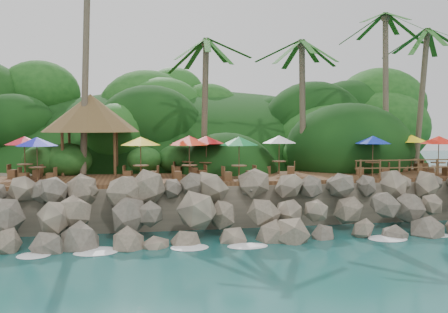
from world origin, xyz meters
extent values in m
plane|color=#19514F|center=(0.00, 0.00, 0.00)|extent=(140.00, 140.00, 0.00)
cube|color=gray|center=(0.00, 16.00, 1.05)|extent=(32.00, 25.20, 2.10)
ellipsoid|color=#143811|center=(0.00, 23.50, 0.00)|extent=(44.80, 28.00, 15.40)
cube|color=brown|center=(0.00, 6.00, 2.20)|extent=(26.00, 5.00, 0.20)
ellipsoid|color=white|center=(-9.00, 0.30, 0.03)|extent=(1.20, 0.80, 0.06)
ellipsoid|color=white|center=(-6.00, 0.30, 0.03)|extent=(1.20, 0.80, 0.06)
ellipsoid|color=white|center=(-3.00, 0.30, 0.03)|extent=(1.20, 0.80, 0.06)
ellipsoid|color=white|center=(0.00, 0.30, 0.03)|extent=(1.20, 0.80, 0.06)
ellipsoid|color=white|center=(3.00, 0.30, 0.03)|extent=(1.20, 0.80, 0.06)
ellipsoid|color=white|center=(6.00, 0.30, 0.03)|extent=(1.20, 0.80, 0.06)
ellipsoid|color=white|center=(9.00, 0.30, 0.03)|extent=(1.20, 0.80, 0.06)
cylinder|color=brown|center=(-7.45, 8.98, 8.61)|extent=(0.71, 2.29, 12.53)
cylinder|color=brown|center=(-0.57, 9.32, 6.23)|extent=(0.51, 1.03, 7.87)
ellipsoid|color=#23601E|center=(-0.57, 9.32, 10.17)|extent=(6.00, 6.00, 2.40)
cylinder|color=brown|center=(5.32, 8.48, 6.22)|extent=(0.75, 0.71, 7.85)
ellipsoid|color=#23601E|center=(5.32, 8.48, 10.15)|extent=(6.00, 6.00, 2.40)
cylinder|color=brown|center=(11.05, 8.97, 7.30)|extent=(0.86, 1.66, 9.96)
ellipsoid|color=#23601E|center=(11.05, 8.97, 12.30)|extent=(6.00, 6.00, 2.40)
cylinder|color=brown|center=(13.63, 9.05, 6.76)|extent=(0.73, 1.02, 8.92)
ellipsoid|color=#23601E|center=(13.63, 9.05, 11.21)|extent=(6.00, 6.00, 2.40)
cylinder|color=brown|center=(-8.66, 7.92, 3.50)|extent=(0.16, 0.16, 2.40)
cylinder|color=brown|center=(-5.86, 7.92, 3.50)|extent=(0.16, 0.16, 2.40)
cylinder|color=brown|center=(-8.66, 10.72, 3.50)|extent=(0.16, 0.16, 2.40)
cylinder|color=brown|center=(-5.86, 10.72, 3.50)|extent=(0.16, 0.16, 2.40)
cone|color=brown|center=(-7.26, 9.32, 5.80)|extent=(5.60, 5.60, 2.20)
cylinder|color=brown|center=(-9.47, 5.29, 2.66)|extent=(0.08, 0.08, 0.72)
cylinder|color=brown|center=(-9.47, 5.29, 3.03)|extent=(0.81, 0.81, 0.05)
cylinder|color=brown|center=(-9.47, 5.29, 3.37)|extent=(0.05, 0.05, 2.13)
cone|color=#0D10B2|center=(-9.47, 5.29, 4.29)|extent=(2.04, 2.04, 0.44)
cube|color=brown|center=(-10.14, 5.42, 2.52)|extent=(0.48, 0.48, 0.45)
cube|color=brown|center=(-8.81, 5.15, 2.52)|extent=(0.48, 0.48, 0.45)
cylinder|color=brown|center=(3.39, 6.95, 2.66)|extent=(0.08, 0.08, 0.72)
cylinder|color=brown|center=(3.39, 6.95, 3.03)|extent=(0.81, 0.81, 0.05)
cylinder|color=brown|center=(3.39, 6.95, 3.37)|extent=(0.05, 0.05, 2.13)
cone|color=silver|center=(3.39, 6.95, 4.29)|extent=(2.04, 2.04, 0.44)
cube|color=brown|center=(2.74, 7.14, 2.52)|extent=(0.51, 0.51, 0.45)
cube|color=brown|center=(4.04, 6.75, 2.52)|extent=(0.51, 0.51, 0.45)
cylinder|color=brown|center=(8.33, 5.31, 2.66)|extent=(0.08, 0.08, 0.72)
cylinder|color=brown|center=(8.33, 5.31, 3.03)|extent=(0.81, 0.81, 0.05)
cylinder|color=brown|center=(8.33, 5.31, 3.37)|extent=(0.05, 0.05, 2.13)
cone|color=#0C25A7|center=(8.33, 5.31, 4.29)|extent=(2.04, 2.04, 0.44)
cube|color=brown|center=(7.69, 5.56, 2.52)|extent=(0.53, 0.53, 0.45)
cube|color=brown|center=(8.96, 5.06, 2.52)|extent=(0.53, 0.53, 0.45)
cylinder|color=brown|center=(-4.45, 5.38, 2.66)|extent=(0.08, 0.08, 0.72)
cylinder|color=brown|center=(-4.45, 5.38, 3.03)|extent=(0.81, 0.81, 0.05)
cylinder|color=brown|center=(-4.45, 5.38, 3.37)|extent=(0.05, 0.05, 2.13)
cone|color=yellow|center=(-4.45, 5.38, 4.29)|extent=(2.04, 2.04, 0.44)
cube|color=brown|center=(-5.11, 5.55, 2.52)|extent=(0.50, 0.50, 0.45)
cube|color=brown|center=(-3.79, 5.21, 2.52)|extent=(0.50, 0.50, 0.45)
cylinder|color=brown|center=(11.80, 7.10, 2.66)|extent=(0.08, 0.08, 0.72)
cylinder|color=brown|center=(11.80, 7.10, 3.03)|extent=(0.81, 0.81, 0.05)
cylinder|color=brown|center=(11.80, 7.10, 3.37)|extent=(0.05, 0.05, 2.13)
cone|color=yellow|center=(11.80, 7.10, 4.29)|extent=(2.04, 2.04, 0.44)
cube|color=brown|center=(11.15, 6.90, 2.52)|extent=(0.51, 0.51, 0.45)
cube|color=brown|center=(12.45, 7.31, 2.52)|extent=(0.51, 0.51, 0.45)
cylinder|color=brown|center=(-10.47, 7.24, 2.66)|extent=(0.08, 0.08, 0.72)
cylinder|color=brown|center=(-10.47, 7.24, 3.03)|extent=(0.81, 0.81, 0.05)
cylinder|color=brown|center=(-10.47, 7.24, 3.37)|extent=(0.05, 0.05, 2.13)
cone|color=red|center=(-10.47, 7.24, 4.29)|extent=(2.04, 2.04, 0.44)
cube|color=brown|center=(-11.13, 7.40, 2.52)|extent=(0.49, 0.49, 0.45)
cube|color=brown|center=(-9.81, 7.08, 2.52)|extent=(0.49, 0.49, 0.45)
cylinder|color=brown|center=(0.49, 4.40, 2.66)|extent=(0.08, 0.08, 0.72)
cylinder|color=brown|center=(0.49, 4.40, 3.03)|extent=(0.81, 0.81, 0.05)
cylinder|color=brown|center=(0.49, 4.40, 3.37)|extent=(0.05, 0.05, 2.13)
cone|color=#0D7932|center=(0.49, 4.40, 4.29)|extent=(2.04, 2.04, 0.44)
cube|color=brown|center=(-0.17, 4.25, 2.52)|extent=(0.49, 0.49, 0.45)
cube|color=brown|center=(1.15, 4.55, 2.52)|extent=(0.49, 0.49, 0.45)
cylinder|color=brown|center=(-0.83, 6.95, 2.66)|extent=(0.08, 0.08, 0.72)
cylinder|color=brown|center=(-0.83, 6.95, 3.03)|extent=(0.81, 0.81, 0.05)
cylinder|color=brown|center=(-0.83, 6.95, 3.37)|extent=(0.05, 0.05, 2.13)
cone|color=#BC0B0E|center=(-0.83, 6.95, 4.29)|extent=(2.04, 2.04, 0.44)
cube|color=brown|center=(-1.51, 6.99, 2.52)|extent=(0.43, 0.43, 0.45)
cube|color=brown|center=(-0.15, 6.91, 2.52)|extent=(0.43, 0.43, 0.45)
cylinder|color=brown|center=(-1.72, 7.60, 2.66)|extent=(0.08, 0.08, 0.72)
cylinder|color=brown|center=(-1.72, 7.60, 3.03)|extent=(0.81, 0.81, 0.05)
cylinder|color=brown|center=(-1.72, 7.60, 3.37)|extent=(0.05, 0.05, 2.13)
cone|color=red|center=(-1.72, 7.60, 4.29)|extent=(2.04, 2.04, 0.44)
cube|color=brown|center=(-2.35, 7.84, 2.52)|extent=(0.52, 0.52, 0.45)
cube|color=brown|center=(-1.08, 7.36, 2.52)|extent=(0.52, 0.52, 0.45)
cylinder|color=brown|center=(-1.98, 5.10, 2.66)|extent=(0.08, 0.08, 0.72)
cylinder|color=brown|center=(-1.98, 5.10, 3.03)|extent=(0.81, 0.81, 0.05)
cylinder|color=brown|center=(-1.98, 5.10, 3.37)|extent=(0.05, 0.05, 2.13)
cone|color=red|center=(-1.98, 5.10, 4.29)|extent=(2.04, 2.04, 0.44)
cube|color=brown|center=(-2.64, 4.95, 2.52)|extent=(0.49, 0.49, 0.45)
cube|color=brown|center=(-1.32, 5.26, 2.52)|extent=(0.49, 0.49, 0.45)
cylinder|color=brown|center=(11.80, 4.44, 2.66)|extent=(0.08, 0.08, 0.72)
cylinder|color=brown|center=(11.80, 4.44, 3.03)|extent=(0.81, 0.81, 0.05)
cylinder|color=brown|center=(11.80, 4.44, 3.37)|extent=(0.05, 0.05, 2.13)
cone|color=red|center=(11.80, 4.44, 4.29)|extent=(2.04, 2.04, 0.44)
cube|color=brown|center=(11.13, 4.32, 2.52)|extent=(0.47, 0.47, 0.45)
cube|color=brown|center=(12.47, 4.56, 2.52)|extent=(0.47, 0.47, 0.45)
cylinder|color=brown|center=(6.78, 3.65, 2.80)|extent=(0.10, 0.10, 1.00)
cylinder|color=brown|center=(7.88, 3.65, 2.80)|extent=(0.10, 0.10, 1.00)
cylinder|color=brown|center=(8.98, 3.65, 2.80)|extent=(0.10, 0.10, 1.00)
cylinder|color=brown|center=(10.08, 3.65, 2.80)|extent=(0.10, 0.10, 1.00)
cylinder|color=brown|center=(11.18, 3.65, 2.80)|extent=(0.10, 0.10, 1.00)
cube|color=brown|center=(10.63, 3.65, 3.25)|extent=(8.30, 0.06, 0.06)
cube|color=brown|center=(10.63, 3.65, 2.85)|extent=(8.30, 0.06, 0.06)
imported|color=white|center=(7.39, 6.72, 3.11)|extent=(0.61, 0.42, 1.62)
camera|label=1|loc=(-4.66, -19.45, 5.04)|focal=38.44mm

